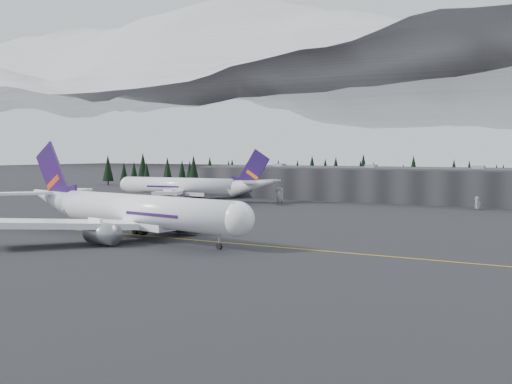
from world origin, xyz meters
The scene contains 8 objects.
ground centered at (0.00, 0.00, 0.00)m, with size 1400.00×1400.00×0.00m, color black.
taxiline centered at (0.00, -2.00, 0.01)m, with size 400.00×0.40×0.02m, color gold.
terminal centered at (0.00, 125.00, 6.30)m, with size 160.00×30.00×12.60m.
treeline centered at (0.00, 162.00, 7.50)m, with size 360.00×20.00×15.00m, color black.
jet_main centered at (-17.46, -5.75, 5.95)m, with size 71.29×65.33×21.08m.
jet_parked centered at (-65.62, 84.33, 5.53)m, with size 66.72×61.42×19.61m.
gse_vehicle_a centered at (-33.44, 94.34, 0.80)m, with size 2.64×5.73×1.59m, color white.
gse_vehicle_b centered at (34.53, 101.83, 0.73)m, with size 1.71×4.26×1.45m, color silver.
Camera 1 is at (76.57, -110.73, 18.39)m, focal length 45.00 mm.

